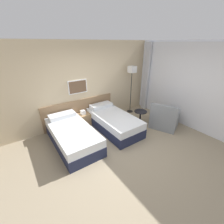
{
  "coord_description": "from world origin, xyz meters",
  "views": [
    {
      "loc": [
        -2.17,
        -2.43,
        2.62
      ],
      "look_at": [
        0.23,
        1.0,
        0.67
      ],
      "focal_mm": 24.0,
      "sensor_mm": 36.0,
      "label": 1
    }
  ],
  "objects_px": {
    "bed_near_door": "(72,135)",
    "side_table": "(140,115)",
    "nightstand": "(84,120)",
    "bed_near_window": "(113,122)",
    "armchair": "(164,119)",
    "floor_lamp": "(132,74)"
  },
  "relations": [
    {
      "from": "floor_lamp",
      "to": "side_table",
      "type": "distance_m",
      "value": 1.62
    },
    {
      "from": "nightstand",
      "to": "floor_lamp",
      "type": "xyz_separation_m",
      "value": [
        2.06,
        -0.05,
        1.33
      ]
    },
    {
      "from": "bed_near_window",
      "to": "armchair",
      "type": "distance_m",
      "value": 1.73
    },
    {
      "from": "bed_near_window",
      "to": "armchair",
      "type": "xyz_separation_m",
      "value": [
        1.5,
        -0.86,
        -0.0
      ]
    },
    {
      "from": "bed_near_window",
      "to": "nightstand",
      "type": "height_order",
      "value": "bed_near_window"
    },
    {
      "from": "side_table",
      "to": "armchair",
      "type": "bearing_deg",
      "value": -46.19
    },
    {
      "from": "floor_lamp",
      "to": "nightstand",
      "type": "bearing_deg",
      "value": 178.58
    },
    {
      "from": "floor_lamp",
      "to": "side_table",
      "type": "height_order",
      "value": "floor_lamp"
    },
    {
      "from": "bed_near_door",
      "to": "bed_near_window",
      "type": "xyz_separation_m",
      "value": [
        1.4,
        0.0,
        0.0
      ]
    },
    {
      "from": "bed_near_door",
      "to": "bed_near_window",
      "type": "relative_size",
      "value": 1.0
    },
    {
      "from": "bed_near_door",
      "to": "side_table",
      "type": "height_order",
      "value": "bed_near_door"
    },
    {
      "from": "nightstand",
      "to": "armchair",
      "type": "height_order",
      "value": "armchair"
    },
    {
      "from": "bed_near_door",
      "to": "side_table",
      "type": "xyz_separation_m",
      "value": [
        2.35,
        -0.28,
        0.08
      ]
    },
    {
      "from": "bed_near_door",
      "to": "armchair",
      "type": "bearing_deg",
      "value": -16.54
    },
    {
      "from": "nightstand",
      "to": "armchair",
      "type": "bearing_deg",
      "value": -36.5
    },
    {
      "from": "bed_near_window",
      "to": "floor_lamp",
      "type": "bearing_deg",
      "value": 27.7
    },
    {
      "from": "bed_near_door",
      "to": "floor_lamp",
      "type": "xyz_separation_m",
      "value": [
        2.76,
        0.72,
        1.29
      ]
    },
    {
      "from": "nightstand",
      "to": "side_table",
      "type": "distance_m",
      "value": 1.96
    },
    {
      "from": "nightstand",
      "to": "bed_near_door",
      "type": "bearing_deg",
      "value": -132.33
    },
    {
      "from": "side_table",
      "to": "armchair",
      "type": "height_order",
      "value": "armchair"
    },
    {
      "from": "bed_near_door",
      "to": "floor_lamp",
      "type": "height_order",
      "value": "floor_lamp"
    },
    {
      "from": "nightstand",
      "to": "armchair",
      "type": "relative_size",
      "value": 0.52
    }
  ]
}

